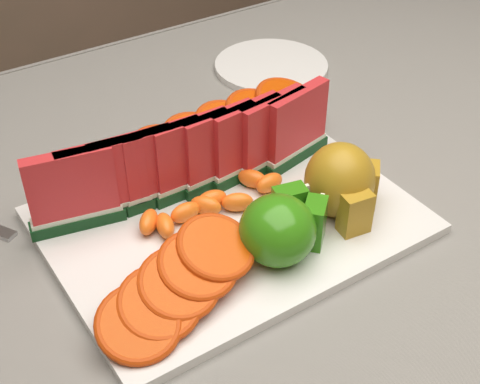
{
  "coord_description": "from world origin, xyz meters",
  "views": [
    {
      "loc": [
        -0.33,
        -0.48,
        1.26
      ],
      "look_at": [
        -0.01,
        -0.0,
        0.81
      ],
      "focal_mm": 50.0,
      "sensor_mm": 36.0,
      "label": 1
    }
  ],
  "objects_px": {
    "pear_cluster": "(342,183)",
    "side_plate": "(271,66)",
    "platter": "(230,220)",
    "apple_cluster": "(282,228)"
  },
  "relations": [
    {
      "from": "platter",
      "to": "pear_cluster",
      "type": "height_order",
      "value": "pear_cluster"
    },
    {
      "from": "pear_cluster",
      "to": "side_plate",
      "type": "distance_m",
      "value": 0.37
    },
    {
      "from": "platter",
      "to": "pear_cluster",
      "type": "relative_size",
      "value": 3.93
    },
    {
      "from": "side_plate",
      "to": "apple_cluster",
      "type": "bearing_deg",
      "value": -124.19
    },
    {
      "from": "pear_cluster",
      "to": "side_plate",
      "type": "xyz_separation_m",
      "value": [
        0.15,
        0.34,
        -0.05
      ]
    },
    {
      "from": "platter",
      "to": "apple_cluster",
      "type": "distance_m",
      "value": 0.09
    },
    {
      "from": "apple_cluster",
      "to": "platter",
      "type": "bearing_deg",
      "value": 100.8
    },
    {
      "from": "platter",
      "to": "pear_cluster",
      "type": "distance_m",
      "value": 0.13
    },
    {
      "from": "apple_cluster",
      "to": "pear_cluster",
      "type": "xyz_separation_m",
      "value": [
        0.1,
        0.02,
        0.01
      ]
    },
    {
      "from": "pear_cluster",
      "to": "side_plate",
      "type": "relative_size",
      "value": 0.46
    }
  ]
}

